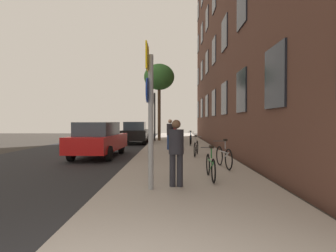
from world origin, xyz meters
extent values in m
plane|color=#332D28|center=(-2.40, 15.00, 0.00)|extent=(41.80, 41.80, 0.00)
cube|color=#232326|center=(-4.50, 15.00, 0.01)|extent=(7.00, 38.00, 0.01)
cube|color=#9E9389|center=(1.10, 15.00, 0.06)|extent=(4.20, 38.00, 0.12)
cube|color=#513328|center=(3.70, 14.50, 7.32)|extent=(0.50, 27.00, 14.63)
cube|color=#1E232D|center=(3.42, 5.57, 2.87)|extent=(0.06, 1.45, 1.69)
cube|color=#1E232D|center=(3.42, 9.14, 2.87)|extent=(0.06, 1.45, 1.69)
cube|color=#1E232D|center=(3.42, 12.71, 2.87)|extent=(0.06, 1.45, 1.69)
cube|color=#1E232D|center=(3.42, 16.29, 2.87)|extent=(0.06, 1.45, 1.69)
cube|color=#1E232D|center=(3.42, 19.86, 2.87)|extent=(0.06, 1.45, 1.69)
cube|color=#1E232D|center=(3.42, 23.43, 2.87)|extent=(0.06, 1.45, 1.69)
cube|color=#1E232D|center=(3.42, 27.00, 2.87)|extent=(0.06, 1.45, 1.69)
cube|color=#1E232D|center=(3.42, 9.14, 6.28)|extent=(0.06, 1.45, 1.69)
cube|color=#1E232D|center=(3.42, 12.71, 6.28)|extent=(0.06, 1.45, 1.69)
cube|color=#1E232D|center=(3.42, 16.29, 6.28)|extent=(0.06, 1.45, 1.69)
cube|color=#1E232D|center=(3.42, 19.86, 6.28)|extent=(0.06, 1.45, 1.69)
cube|color=#1E232D|center=(3.42, 23.43, 6.28)|extent=(0.06, 1.45, 1.69)
cube|color=#1E232D|center=(3.42, 27.00, 6.28)|extent=(0.06, 1.45, 1.69)
cube|color=#1E232D|center=(3.42, 19.86, 9.69)|extent=(0.06, 1.45, 1.69)
cube|color=#1E232D|center=(3.42, 23.43, 9.69)|extent=(0.06, 1.45, 1.69)
cube|color=#1E232D|center=(3.42, 27.00, 9.69)|extent=(0.06, 1.45, 1.69)
cube|color=#1E232D|center=(3.42, 27.00, 13.10)|extent=(0.06, 1.45, 1.69)
cylinder|color=gray|center=(0.15, 4.33, 1.65)|extent=(0.12, 0.12, 3.06)
cube|color=yellow|center=(0.07, 4.33, 3.13)|extent=(0.03, 0.60, 0.60)
cylinder|color=#14339E|center=(0.07, 4.33, 2.38)|extent=(0.03, 0.56, 0.56)
cylinder|color=black|center=(-0.70, 20.06, 2.03)|extent=(0.12, 0.12, 3.81)
cube|color=black|center=(-0.88, 20.06, 3.48)|extent=(0.20, 0.24, 0.80)
sphere|color=red|center=(-0.99, 20.06, 3.74)|extent=(0.16, 0.16, 0.16)
sphere|color=#523707|center=(-0.99, 20.06, 3.48)|extent=(0.16, 0.16, 0.16)
sphere|color=#083E11|center=(-0.99, 20.06, 3.22)|extent=(0.16, 0.16, 0.16)
cylinder|color=brown|center=(-0.36, 20.40, 2.32)|extent=(0.25, 0.25, 4.39)
ellipsoid|color=#387533|center=(-0.36, 20.40, 5.25)|extent=(2.45, 2.45, 2.08)
torus|color=black|center=(1.68, 5.99, 0.43)|extent=(0.04, 0.62, 0.62)
torus|color=black|center=(1.67, 4.94, 0.43)|extent=(0.04, 0.62, 0.62)
cylinder|color=#267233|center=(1.68, 5.47, 0.60)|extent=(0.05, 0.90, 0.04)
cylinder|color=#267233|center=(1.67, 5.20, 0.52)|extent=(0.05, 0.54, 0.29)
cylinder|color=#267233|center=(1.67, 5.31, 0.84)|extent=(0.04, 0.04, 0.28)
cube|color=black|center=(1.67, 5.31, 1.00)|extent=(0.10, 0.24, 0.06)
cylinder|color=#4C4C4C|center=(1.68, 5.99, 0.92)|extent=(0.42, 0.03, 0.03)
torus|color=black|center=(2.31, 7.77, 0.46)|extent=(0.13, 0.68, 0.68)
torus|color=black|center=(2.44, 6.82, 0.46)|extent=(0.13, 0.68, 0.68)
cylinder|color=#99999E|center=(2.38, 7.29, 0.65)|extent=(0.15, 0.81, 0.04)
cylinder|color=#99999E|center=(2.41, 7.06, 0.56)|extent=(0.11, 0.49, 0.27)
cylinder|color=#99999E|center=(2.40, 7.15, 0.90)|extent=(0.04, 0.04, 0.28)
cube|color=black|center=(2.40, 7.15, 1.06)|extent=(0.10, 0.24, 0.06)
cylinder|color=#4C4C4C|center=(2.31, 7.77, 0.98)|extent=(0.42, 0.09, 0.03)
torus|color=black|center=(1.85, 11.10, 0.44)|extent=(0.16, 0.64, 0.64)
torus|color=black|center=(1.64, 10.03, 0.44)|extent=(0.16, 0.64, 0.64)
cylinder|color=#99999E|center=(1.74, 10.56, 0.62)|extent=(0.21, 0.91, 0.04)
cylinder|color=#99999E|center=(1.69, 10.30, 0.54)|extent=(0.15, 0.55, 0.30)
cylinder|color=#99999E|center=(1.71, 10.40, 0.86)|extent=(0.04, 0.04, 0.28)
cube|color=black|center=(1.71, 10.40, 1.02)|extent=(0.10, 0.24, 0.06)
cylinder|color=#4C4C4C|center=(1.85, 11.10, 0.94)|extent=(0.42, 0.11, 0.03)
torus|color=black|center=(1.95, 16.62, 0.45)|extent=(0.12, 0.65, 0.65)
torus|color=black|center=(1.83, 15.63, 0.45)|extent=(0.12, 0.65, 0.65)
cylinder|color=#194C99|center=(1.89, 16.13, 0.62)|extent=(0.15, 0.85, 0.04)
cylinder|color=#194C99|center=(1.86, 15.88, 0.54)|extent=(0.11, 0.52, 0.28)
cylinder|color=#194C99|center=(1.87, 15.98, 0.87)|extent=(0.04, 0.04, 0.28)
cube|color=black|center=(1.87, 15.98, 1.03)|extent=(0.10, 0.24, 0.06)
cylinder|color=#4C4C4C|center=(1.95, 16.62, 0.95)|extent=(0.42, 0.08, 0.03)
cylinder|color=#26262D|center=(0.65, 4.60, 0.51)|extent=(0.15, 0.15, 0.78)
cylinder|color=#26262D|center=(0.82, 4.60, 0.51)|extent=(0.15, 0.15, 0.78)
cylinder|color=#26262D|center=(0.74, 4.60, 1.19)|extent=(0.49, 0.49, 0.58)
sphere|color=brown|center=(0.74, 4.60, 1.61)|extent=(0.21, 0.21, 0.21)
cylinder|color=navy|center=(0.46, 13.20, 0.52)|extent=(0.15, 0.15, 0.81)
cylinder|color=navy|center=(0.64, 13.20, 0.52)|extent=(0.15, 0.15, 0.81)
cylinder|color=#26262D|center=(0.55, 13.20, 1.23)|extent=(0.42, 0.42, 0.61)
sphere|color=tan|center=(0.55, 13.20, 1.67)|extent=(0.22, 0.22, 0.22)
cylinder|color=maroon|center=(0.78, 19.05, 0.49)|extent=(0.14, 0.14, 0.75)
cylinder|color=maroon|center=(0.95, 19.05, 0.49)|extent=(0.14, 0.14, 0.75)
cylinder|color=maroon|center=(0.87, 19.05, 1.15)|extent=(0.48, 0.48, 0.56)
sphere|color=#936B4C|center=(0.87, 19.05, 1.55)|extent=(0.20, 0.20, 0.20)
cube|color=red|center=(-2.77, 10.91, 0.68)|extent=(1.95, 4.52, 0.70)
cube|color=#384756|center=(-2.77, 10.69, 1.33)|extent=(1.59, 2.56, 0.60)
cylinder|color=black|center=(-3.56, 12.34, 0.33)|extent=(0.22, 0.64, 0.64)
cylinder|color=black|center=(-1.97, 12.34, 0.33)|extent=(0.22, 0.64, 0.64)
cylinder|color=black|center=(-3.56, 9.49, 0.33)|extent=(0.22, 0.64, 0.64)
cylinder|color=black|center=(-1.97, 9.49, 0.33)|extent=(0.22, 0.64, 0.64)
cube|color=black|center=(-2.05, 18.62, 0.68)|extent=(1.87, 4.01, 0.70)
cube|color=#384756|center=(-2.05, 18.42, 1.33)|extent=(1.54, 2.26, 0.60)
cylinder|color=black|center=(-2.84, 19.88, 0.33)|extent=(0.22, 0.64, 0.64)
cylinder|color=black|center=(-1.26, 19.88, 0.33)|extent=(0.22, 0.64, 0.64)
cylinder|color=black|center=(-2.84, 17.35, 0.33)|extent=(0.22, 0.64, 0.64)
cylinder|color=black|center=(-1.26, 17.35, 0.33)|extent=(0.22, 0.64, 0.64)
camera|label=1|loc=(0.62, -1.98, 1.68)|focal=29.62mm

